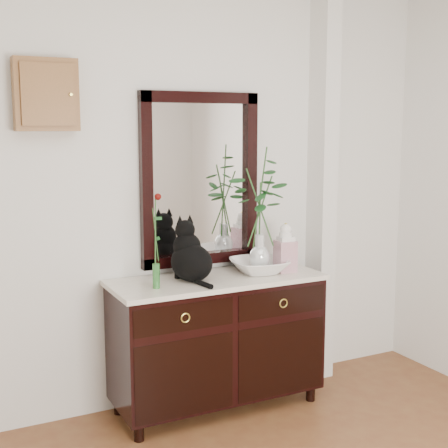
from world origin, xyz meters
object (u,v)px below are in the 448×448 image
cat (191,250)px  sideboard (217,336)px  lotus_bowl (259,266)px  ginger_jar (285,247)px

cat → sideboard: bearing=-8.6°
lotus_bowl → ginger_jar: 0.21m
cat → ginger_jar: bearing=-13.2°
sideboard → ginger_jar: 0.71m
lotus_bowl → ginger_jar: bearing=-13.4°
sideboard → lotus_bowl: (0.30, -0.01, 0.42)m
cat → ginger_jar: (0.64, -0.05, -0.03)m
sideboard → cat: cat is taller
ginger_jar → lotus_bowl: bearing=166.6°
lotus_bowl → sideboard: bearing=178.2°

